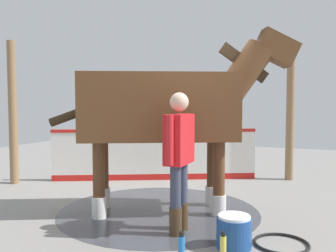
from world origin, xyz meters
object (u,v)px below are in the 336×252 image
(bottle_shampoo, at_px, (223,246))
(hose_coil, at_px, (281,243))
(horse, at_px, (167,108))
(bottle_spray, at_px, (182,246))
(wash_bucket, at_px, (234,232))
(handler, at_px, (179,152))

(bottle_shampoo, xyz_separation_m, hose_coil, (-0.51, -0.57, -0.10))
(horse, xyz_separation_m, bottle_spray, (-0.76, 1.43, -1.35))
(horse, distance_m, hose_coil, 2.30)
(horse, xyz_separation_m, hose_coil, (-1.65, 0.67, -1.46))
(wash_bucket, relative_size, bottle_spray, 1.37)
(handler, height_order, hose_coil, handler)
(bottle_shampoo, distance_m, hose_coil, 0.77)
(bottle_shampoo, bearing_deg, bottle_spray, 27.21)
(hose_coil, bearing_deg, wash_bucket, 30.40)
(bottle_spray, bearing_deg, wash_bucket, -130.55)
(wash_bucket, bearing_deg, handler, -15.88)
(bottle_spray, xyz_separation_m, hose_coil, (-0.88, -0.76, -0.11))
(wash_bucket, height_order, bottle_shampoo, wash_bucket)
(handler, xyz_separation_m, wash_bucket, (-0.71, 0.20, -0.79))
(bottle_spray, bearing_deg, handler, -66.70)
(bottle_shampoo, relative_size, hose_coil, 0.44)
(horse, xyz_separation_m, bottle_shampoo, (-1.14, 1.23, -1.35))
(bottle_shampoo, height_order, bottle_spray, bottle_spray)
(horse, distance_m, handler, 1.01)
(handler, distance_m, hose_coil, 1.52)
(wash_bucket, distance_m, bottle_spray, 0.64)
(handler, bearing_deg, horse, -57.66)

